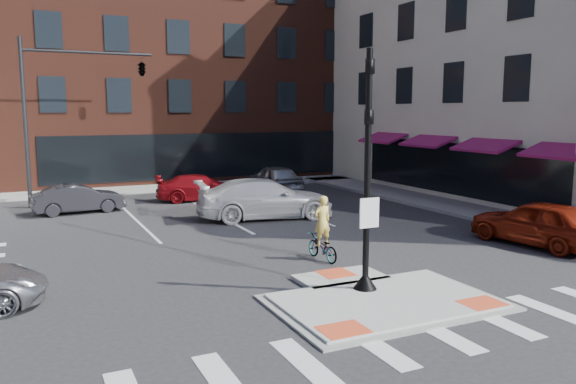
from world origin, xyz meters
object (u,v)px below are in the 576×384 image
bg_car_dark (78,199)px  red_sedan (539,223)px  cyclist (322,239)px  white_pickup (265,199)px  bg_car_red (201,188)px  bg_car_silver (275,179)px

bg_car_dark → red_sedan: bearing=-140.1°
cyclist → red_sedan: bearing=164.3°
white_pickup → bg_car_red: (-1.09, 5.94, -0.19)m
white_pickup → cyclist: bearing=-179.8°
bg_car_dark → bg_car_silver: (10.52, 1.72, 0.16)m
red_sedan → bg_car_dark: bearing=-52.4°
white_pickup → red_sedan: bearing=-133.7°
cyclist → bg_car_red: bearing=-94.3°
bg_car_red → bg_car_dark: bearing=109.3°
bg_car_silver → bg_car_red: 4.49m
bg_car_silver → cyclist: bearing=74.5°
bg_car_silver → bg_car_red: size_ratio=1.04×
red_sedan → bg_car_silver: bearing=-86.1°
bg_car_silver → red_sedan: bearing=104.5°
red_sedan → bg_car_dark: size_ratio=1.18×
bg_car_dark → cyclist: bearing=-158.6°
bg_car_dark → cyclist: size_ratio=1.97×
white_pickup → bg_car_red: bearing=19.3°
bg_car_dark → cyclist: cyclist is taller
bg_car_dark → bg_car_silver: size_ratio=0.83×
bg_car_silver → bg_car_red: bearing=10.6°
white_pickup → bg_car_silver: bearing=-18.1°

